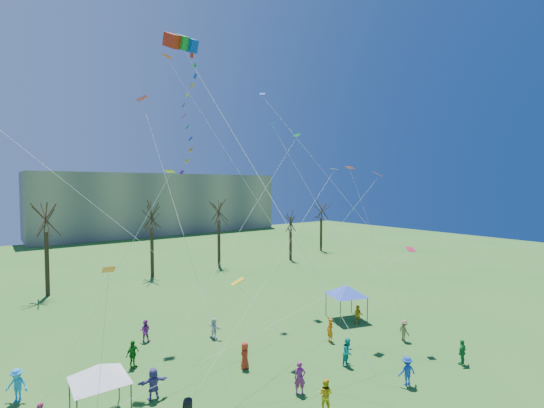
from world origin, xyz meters
TOP-DOWN VIEW (x-y plane):
  - distant_building at (22.00, 82.00)m, footprint 60.00×14.00m
  - bare_tree_row at (3.18, 36.32)m, footprint 68.80×8.41m
  - big_box_kite at (-4.04, 8.73)m, footprint 3.02×7.53m
  - canopy_tent_white at (-9.63, 8.34)m, footprint 3.82×3.82m
  - canopy_tent_blue at (11.65, 10.52)m, footprint 3.93×3.93m
  - festival_crowd at (-2.36, 6.91)m, footprint 25.66×17.45m
  - small_kites_aloft at (1.79, 10.93)m, footprint 31.00×18.55m

SIDE VIEW (x-z plane):
  - festival_crowd at x=-2.36m, z-range -0.05..1.81m
  - canopy_tent_white at x=-9.63m, z-range 0.99..3.86m
  - canopy_tent_blue at x=11.65m, z-range 1.08..4.17m
  - bare_tree_row at x=3.18m, z-range 1.63..12.63m
  - distant_building at x=22.00m, z-range 0.00..15.00m
  - small_kites_aloft at x=1.79m, z-range -3.57..30.51m
  - big_box_kite at x=-4.04m, z-range 4.99..27.53m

